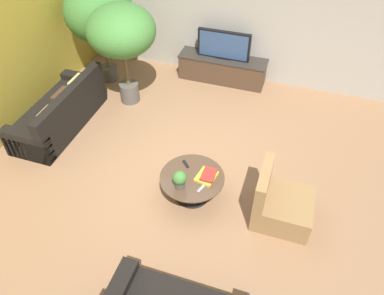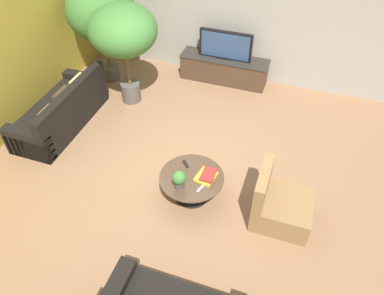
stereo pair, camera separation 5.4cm
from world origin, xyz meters
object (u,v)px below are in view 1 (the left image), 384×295
(television, at_px, (224,45))
(couch_by_wall, at_px, (61,113))
(potted_palm_tall, at_px, (99,13))
(potted_palm_corner, at_px, (122,33))
(coffee_table, at_px, (192,183))
(potted_plant_tabletop, at_px, (180,179))
(armchair_wicker, at_px, (280,204))
(media_console, at_px, (222,69))

(television, distance_m, couch_by_wall, 3.44)
(potted_palm_tall, height_order, potted_palm_corner, potted_palm_tall)
(coffee_table, distance_m, potted_palm_tall, 3.90)
(couch_by_wall, bearing_deg, potted_plant_tabletop, 68.19)
(armchair_wicker, bearing_deg, television, 27.78)
(television, distance_m, coffee_table, 3.33)
(television, height_order, potted_plant_tabletop, television)
(television, height_order, potted_palm_tall, potted_palm_tall)
(potted_plant_tabletop, bearing_deg, couch_by_wall, 158.19)
(armchair_wicker, bearing_deg, media_console, 27.77)
(coffee_table, height_order, potted_palm_tall, potted_palm_tall)
(coffee_table, distance_m, potted_plant_tabletop, 0.38)
(potted_palm_tall, bearing_deg, media_console, 17.30)
(media_console, relative_size, potted_palm_corner, 0.94)
(potted_palm_tall, bearing_deg, television, 17.26)
(media_console, distance_m, potted_palm_tall, 2.70)
(media_console, xyz_separation_m, potted_palm_corner, (-1.55, -1.30, 1.16))
(coffee_table, height_order, armchair_wicker, armchair_wicker)
(couch_by_wall, bearing_deg, armchair_wicker, 78.62)
(media_console, xyz_separation_m, television, (-0.00, -0.00, 0.54))
(media_console, relative_size, couch_by_wall, 0.92)
(coffee_table, height_order, couch_by_wall, couch_by_wall)
(television, distance_m, potted_palm_tall, 2.50)
(television, bearing_deg, potted_plant_tabletop, -85.08)
(couch_by_wall, distance_m, potted_palm_tall, 2.07)
(couch_by_wall, xyz_separation_m, armchair_wicker, (4.09, -0.82, -0.02))
(coffee_table, bearing_deg, armchair_wicker, 1.04)
(potted_plant_tabletop, bearing_deg, potted_palm_tall, 133.27)
(armchair_wicker, relative_size, potted_plant_tabletop, 3.04)
(media_console, height_order, coffee_table, media_console)
(media_console, distance_m, potted_palm_corner, 2.33)
(television, relative_size, potted_palm_tall, 0.52)
(potted_palm_tall, bearing_deg, coffee_table, -43.12)
(potted_palm_corner, bearing_deg, couch_by_wall, -126.64)
(television, relative_size, couch_by_wall, 0.54)
(television, xyz_separation_m, couch_by_wall, (-2.39, -2.41, -0.53))
(media_console, relative_size, potted_palm_tall, 0.88)
(coffee_table, xyz_separation_m, couch_by_wall, (-2.79, 0.85, -0.00))
(potted_palm_tall, bearing_deg, armchair_wicker, -32.12)
(armchair_wicker, distance_m, potted_palm_corner, 3.97)
(media_console, bearing_deg, coffee_table, -82.88)
(coffee_table, distance_m, couch_by_wall, 2.92)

